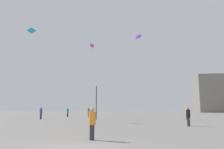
% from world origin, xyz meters
% --- Properties ---
extents(person_in_yellow, '(0.41, 0.41, 1.86)m').
position_xyz_m(person_in_yellow, '(9.43, 22.24, 1.02)').
color(person_in_yellow, '#2D2D33').
rests_on(person_in_yellow, ground_plane).
extents(person_in_blue, '(0.39, 0.39, 1.79)m').
position_xyz_m(person_in_blue, '(-10.88, 22.47, 0.98)').
color(person_in_blue, '#2D2D33').
rests_on(person_in_blue, ground_plane).
extents(person_in_teal, '(0.37, 0.37, 1.71)m').
position_xyz_m(person_in_teal, '(-9.70, 31.62, 0.94)').
color(person_in_teal, '#2D2D33').
rests_on(person_in_teal, ground_plane).
extents(person_in_orange, '(0.35, 0.35, 1.59)m').
position_xyz_m(person_in_orange, '(0.21, 2.59, 0.87)').
color(person_in_orange, '#2D2D33').
rests_on(person_in_orange, ground_plane).
extents(person_in_black, '(0.36, 0.36, 1.65)m').
position_xyz_m(person_in_black, '(7.01, 11.67, 0.90)').
color(person_in_black, '#2D2D33').
rests_on(person_in_black, ground_plane).
extents(person_in_green, '(0.39, 0.39, 1.79)m').
position_xyz_m(person_in_green, '(-5.72, 31.38, 0.98)').
color(person_in_green, '#2D2D33').
rests_on(person_in_green, ground_plane).
extents(kite_magenta_delta, '(1.27, 3.65, 13.17)m').
position_xyz_m(kite_magenta_delta, '(-5.81, 34.23, 13.87)').
color(kite_magenta_delta, '#D12899').
extents(kite_cyan_delta, '(1.49, 2.57, 11.38)m').
position_xyz_m(kite_cyan_delta, '(-11.84, 20.22, 11.97)').
color(kite_cyan_delta, '#1EB2C6').
extents(kite_violet_diamond, '(6.85, 4.21, 12.21)m').
position_xyz_m(kite_violet_diamond, '(3.31, 25.83, 12.90)').
color(kite_violet_diamond, purple).
extents(building_left_hall, '(14.31, 13.73, 14.96)m').
position_xyz_m(building_left_hall, '(35.00, 85.05, 7.48)').
color(building_left_hall, gray).
rests_on(building_left_hall, ground_plane).
extents(lamppost_east, '(0.36, 0.36, 4.99)m').
position_xyz_m(lamppost_east, '(-2.84, 22.24, 3.34)').
color(lamppost_east, '#2D2D30').
rests_on(lamppost_east, ground_plane).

